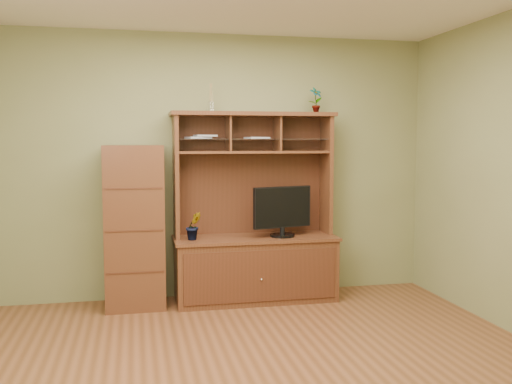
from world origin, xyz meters
name	(u,v)px	position (x,y,z in m)	size (l,w,h in m)	color
room	(257,179)	(0.00, 0.00, 1.35)	(4.54, 4.04, 2.74)	brown
media_hutch	(255,249)	(0.35, 1.73, 0.52)	(1.66, 0.61, 1.90)	#442113
monitor	(282,210)	(0.62, 1.65, 0.92)	(0.63, 0.25, 0.51)	black
orchid_plant	(194,226)	(-0.28, 1.65, 0.79)	(0.15, 0.12, 0.28)	#2E5D1F
top_plant	(316,100)	(1.01, 1.80, 2.03)	(0.14, 0.09, 0.27)	#3E6924
reed_diffuser	(211,101)	(-0.08, 1.81, 2.01)	(0.06, 0.06, 0.28)	silver
magazines	(220,137)	(0.01, 1.81, 1.65)	(0.86, 0.23, 0.04)	#A8A8AD
side_cabinet	(134,227)	(-0.84, 1.73, 0.79)	(0.56, 0.51, 1.57)	#442113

